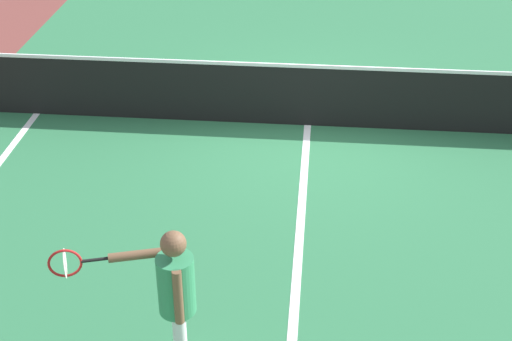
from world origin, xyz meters
The scene contains 5 objects.
ground_plane centered at (0.00, 0.00, 0.00)m, with size 60.00×60.00×0.00m, color brown.
court_surface_inbounds centered at (0.00, 0.00, 0.00)m, with size 10.62×24.40×0.00m, color #2D7247.
line_center_service centered at (0.00, -3.20, 0.00)m, with size 0.10×6.40×0.01m, color white.
net centered at (0.00, 0.00, 0.49)m, with size 10.29×0.09×1.07m.
player_near centered at (-1.00, -5.02, 0.99)m, with size 1.20×0.41×1.60m.
Camera 1 is at (0.14, -9.78, 5.11)m, focal length 52.32 mm.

